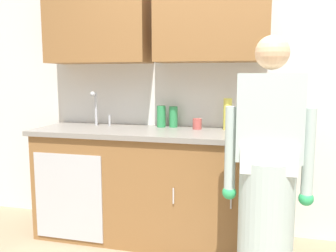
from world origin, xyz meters
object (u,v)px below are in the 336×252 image
object	(u,v)px
sink	(93,129)
person_at_sink	(267,190)
bottle_dish_liquid	(173,117)
bottle_water_short	(228,114)
bottle_cleaner_spray	(161,116)
cup_by_sink	(197,124)

from	to	relation	value
sink	person_at_sink	xyz separation A→B (m)	(1.46, -0.62, -0.23)
person_at_sink	bottle_dish_liquid	world-z (taller)	person_at_sink
sink	person_at_sink	size ratio (longest dim) A/B	0.31
bottle_water_short	bottle_cleaner_spray	world-z (taller)	bottle_water_short
bottle_water_short	bottle_cleaner_spray	distance (m)	0.58
sink	bottle_dish_liquid	distance (m)	0.71
person_at_sink	cup_by_sink	distance (m)	0.99
sink	bottle_cleaner_spray	xyz separation A→B (m)	(0.57, 0.18, 0.11)
sink	person_at_sink	world-z (taller)	person_at_sink
sink	bottle_water_short	distance (m)	1.17
cup_by_sink	sink	bearing A→B (deg)	-171.46
bottle_dish_liquid	person_at_sink	bearing A→B (deg)	-46.26
bottle_water_short	cup_by_sink	bearing A→B (deg)	-172.03
person_at_sink	bottle_dish_liquid	xyz separation A→B (m)	(-0.79, 0.83, 0.34)
bottle_water_short	cup_by_sink	distance (m)	0.27
bottle_water_short	bottle_cleaner_spray	bearing A→B (deg)	178.61
person_at_sink	bottle_dish_liquid	bearing A→B (deg)	133.74
sink	cup_by_sink	bearing A→B (deg)	8.54
person_at_sink	cup_by_sink	size ratio (longest dim) A/B	17.91
sink	bottle_cleaner_spray	size ratio (longest dim) A/B	2.64
person_at_sink	bottle_dish_liquid	distance (m)	1.19
person_at_sink	sink	bearing A→B (deg)	156.92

